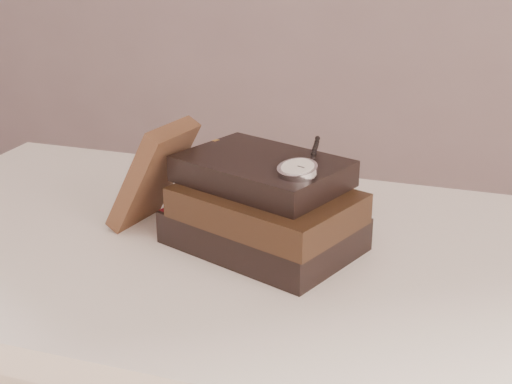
% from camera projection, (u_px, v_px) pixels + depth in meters
% --- Properties ---
extents(table, '(1.00, 0.60, 0.75)m').
position_uv_depth(table, '(212.00, 299.00, 0.99)').
color(table, white).
rests_on(table, ground).
extents(book_stack, '(0.28, 0.24, 0.12)m').
position_uv_depth(book_stack, '(264.00, 208.00, 0.92)').
color(book_stack, black).
rests_on(book_stack, table).
extents(journal, '(0.11, 0.12, 0.15)m').
position_uv_depth(journal, '(153.00, 175.00, 0.97)').
color(journal, '#3C2417').
rests_on(journal, table).
extents(pocket_watch, '(0.06, 0.15, 0.02)m').
position_uv_depth(pocket_watch, '(299.00, 168.00, 0.85)').
color(pocket_watch, silver).
rests_on(pocket_watch, book_stack).
extents(eyeglasses, '(0.13, 0.14, 0.05)m').
position_uv_depth(eyeglasses, '(253.00, 169.00, 1.02)').
color(eyeglasses, silver).
rests_on(eyeglasses, book_stack).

